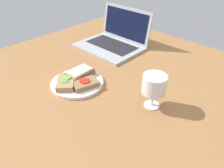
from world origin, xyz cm
name	(u,v)px	position (x,y,z in cm)	size (l,w,h in cm)	color
wooden_table	(105,89)	(0.00, 0.00, 1.50)	(140.00, 140.00, 3.00)	#9E6B3D
plate	(77,83)	(-10.04, -7.06, 3.63)	(22.61, 22.61, 1.25)	silver
sandwich_with_cheese	(80,73)	(-12.78, -3.19, 5.78)	(7.58, 11.97, 3.24)	brown
sandwich_with_cucumber	(66,82)	(-12.03, -11.37, 5.44)	(13.37, 13.10, 2.70)	#A88456
sandwich_with_tomato	(85,84)	(-5.32, -6.61, 5.36)	(9.56, 11.87, 2.50)	#937047
wine_glass	(154,85)	(21.53, 3.16, 12.29)	(8.74, 8.74, 13.21)	white
laptop	(114,40)	(-25.81, 33.39, 6.82)	(35.14, 29.53, 19.93)	#ADAFB5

